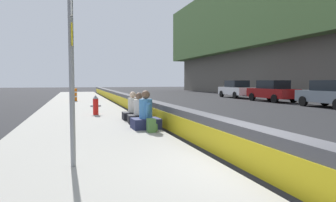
{
  "coord_description": "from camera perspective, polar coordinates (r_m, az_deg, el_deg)",
  "views": [
    {
      "loc": [
        -4.53,
        3.0,
        1.65
      ],
      "look_at": [
        6.71,
        -0.44,
        0.88
      ],
      "focal_mm": 32.62,
      "sensor_mm": 36.0,
      "label": 1
    }
  ],
  "objects": [
    {
      "name": "parked_car_fourth",
      "position": [
        25.79,
        18.91,
        1.8
      ],
      "size": [
        4.55,
        2.05,
        1.71
      ],
      "color": "maroon",
      "rests_on": "ground_plane"
    },
    {
      "name": "seated_person_middle",
      "position": [
        11.02,
        -5.44,
        -2.34
      ],
      "size": [
        0.71,
        0.82,
        1.1
      ],
      "color": "black",
      "rests_on": "sidewalk_strip"
    },
    {
      "name": "construction_barrel",
      "position": [
        24.38,
        -17.24,
        1.15
      ],
      "size": [
        0.54,
        0.54,
        0.95
      ],
      "color": "orange",
      "rests_on": "sidewalk_strip"
    },
    {
      "name": "parked_car_third",
      "position": [
        21.33,
        28.27,
        1.19
      ],
      "size": [
        4.56,
        2.06,
        1.71
      ],
      "color": "slate",
      "rests_on": "ground_plane"
    },
    {
      "name": "parked_car_midline",
      "position": [
        30.89,
        12.64,
        2.2
      ],
      "size": [
        4.55,
        2.04,
        1.71
      ],
      "color": "silver",
      "rests_on": "ground_plane"
    },
    {
      "name": "seated_person_rear",
      "position": [
        12.03,
        -6.58,
        -1.84
      ],
      "size": [
        0.7,
        0.79,
        1.1
      ],
      "color": "black",
      "rests_on": "sidewalk_strip"
    },
    {
      "name": "sidewalk_strip",
      "position": [
        4.81,
        -12.35,
        -15.5
      ],
      "size": [
        80.0,
        4.4,
        0.14
      ],
      "primitive_type": "cube",
      "color": "gray",
      "rests_on": "ground_plane"
    },
    {
      "name": "ground_plane",
      "position": [
        5.68,
        16.2,
        -13.28
      ],
      "size": [
        160.0,
        160.0,
        0.0
      ],
      "primitive_type": "plane",
      "color": "#232326",
      "rests_on": "ground"
    },
    {
      "name": "seated_person_foreground",
      "position": [
        9.73,
        -4.18,
        -2.94
      ],
      "size": [
        0.78,
        0.89,
        1.21
      ],
      "color": "#23284C",
      "rests_on": "sidewalk_strip"
    },
    {
      "name": "backpack",
      "position": [
        9.07,
        -3.09,
        -4.59
      ],
      "size": [
        0.32,
        0.28,
        0.4
      ],
      "color": "#4C7A3D",
      "rests_on": "sidewalk_strip"
    },
    {
      "name": "jersey_barrier",
      "position": [
        5.57,
        16.24,
        -9.11
      ],
      "size": [
        76.0,
        0.45,
        0.85
      ],
      "color": "#47474C",
      "rests_on": "ground_plane"
    },
    {
      "name": "fire_hydrant",
      "position": [
        14.05,
        -13.37,
        -0.69
      ],
      "size": [
        0.26,
        0.46,
        0.88
      ],
      "color": "red",
      "rests_on": "sidewalk_strip"
    },
    {
      "name": "route_sign_post",
      "position": [
        5.61,
        -17.6,
        9.55
      ],
      "size": [
        0.44,
        0.09,
        3.6
      ],
      "color": "gray",
      "rests_on": "sidewalk_strip"
    }
  ]
}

